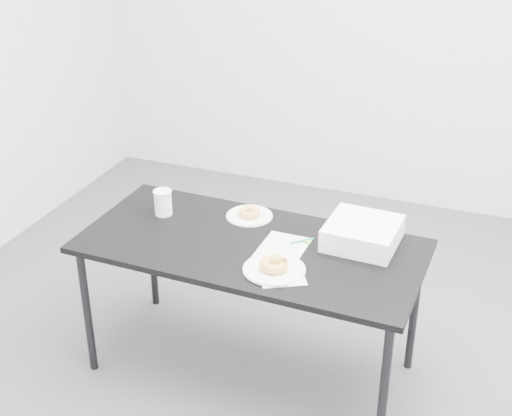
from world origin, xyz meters
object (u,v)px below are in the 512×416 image
(donut_far, at_px, (249,212))
(bakery_box, at_px, (363,233))
(coffee_cup, at_px, (163,202))
(pen, at_px, (302,241))
(scorecard, at_px, (283,248))
(donut_near, at_px, (274,264))
(plate_near, at_px, (274,269))
(table, at_px, (251,254))
(plate_far, at_px, (249,216))

(donut_far, relative_size, bakery_box, 0.34)
(donut_far, height_order, coffee_cup, coffee_cup)
(pen, xyz_separation_m, donut_far, (-0.30, 0.14, 0.02))
(scorecard, relative_size, donut_near, 2.02)
(scorecard, bearing_deg, bakery_box, 28.41)
(plate_near, height_order, coffee_cup, coffee_cup)
(plate_near, xyz_separation_m, coffee_cup, (-0.66, 0.28, 0.05))
(plate_near, distance_m, coffee_cup, 0.72)
(table, xyz_separation_m, bakery_box, (0.45, 0.18, 0.10))
(pen, distance_m, donut_far, 0.33)
(plate_near, distance_m, bakery_box, 0.45)
(scorecard, height_order, donut_far, donut_far)
(table, bearing_deg, pen, 26.29)
(scorecard, bearing_deg, pen, 52.38)
(scorecard, height_order, bakery_box, bakery_box)
(table, distance_m, plate_far, 0.26)
(scorecard, relative_size, donut_far, 2.40)
(table, bearing_deg, donut_far, 114.34)
(plate_far, xyz_separation_m, bakery_box, (0.55, -0.06, 0.05))
(table, xyz_separation_m, pen, (0.20, 0.09, 0.06))
(plate_near, bearing_deg, plate_far, 123.55)
(donut_far, bearing_deg, table, -67.24)
(table, bearing_deg, donut_near, -43.51)
(scorecard, relative_size, plate_near, 0.95)
(coffee_cup, height_order, bakery_box, coffee_cup)
(donut_far, bearing_deg, scorecard, -42.28)
(plate_near, bearing_deg, coffee_cup, 156.63)
(pen, distance_m, bakery_box, 0.27)
(bakery_box, bearing_deg, scorecard, -149.68)
(coffee_cup, bearing_deg, scorecard, -8.69)
(plate_near, bearing_deg, donut_far, 123.55)
(scorecard, height_order, donut_near, donut_near)
(pen, distance_m, donut_near, 0.27)
(donut_near, xyz_separation_m, donut_far, (-0.27, 0.41, -0.01))
(pen, height_order, donut_near, donut_near)
(plate_far, relative_size, donut_far, 2.13)
(donut_near, xyz_separation_m, bakery_box, (0.28, 0.35, 0.02))
(plate_far, distance_m, donut_far, 0.02)
(pen, xyz_separation_m, plate_near, (-0.03, -0.27, 0.00))
(coffee_cup, relative_size, bakery_box, 0.41)
(table, bearing_deg, plate_near, -43.51)
(table, xyz_separation_m, donut_far, (-0.10, 0.23, 0.07))
(table, relative_size, plate_far, 6.96)
(donut_near, relative_size, bakery_box, 0.40)
(table, relative_size, donut_near, 12.50)
(table, height_order, plate_near, plate_near)
(table, height_order, donut_near, donut_near)
(table, distance_m, plate_near, 0.25)
(bakery_box, bearing_deg, table, -155.81)
(scorecard, height_order, coffee_cup, coffee_cup)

